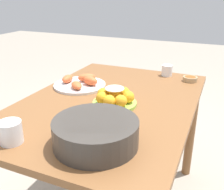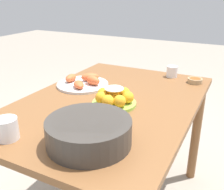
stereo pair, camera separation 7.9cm
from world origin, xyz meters
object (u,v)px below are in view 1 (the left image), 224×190
sauce_bowl (190,79)px  cup_near (11,132)px  cup_far (167,70)px  dining_table (110,119)px  cake_plate (114,98)px  serving_bowl (96,132)px  seafood_platter (80,83)px

sauce_bowl → cup_near: (0.99, -0.51, 0.03)m
cup_near → cup_far: size_ratio=1.20×
dining_table → sauce_bowl: size_ratio=13.95×
cake_plate → cup_far: bearing=167.1°
cup_far → cup_near: bearing=-18.4°
cup_near → sauce_bowl: bearing=152.9°
serving_bowl → sauce_bowl: (-0.88, 0.21, -0.04)m
seafood_platter → cake_plate: bearing=59.7°
cake_plate → sauce_bowl: 0.60m
serving_bowl → cup_near: serving_bowl is taller
cake_plate → serving_bowl: (0.36, 0.08, 0.01)m
seafood_platter → cup_near: (0.64, 0.07, 0.02)m
dining_table → cup_near: bearing=-18.3°
cup_near → cup_far: cup_near is taller
dining_table → sauce_bowl: bearing=144.7°
dining_table → sauce_bowl: 0.60m
cake_plate → sauce_bowl: size_ratio=2.46×
seafood_platter → cup_near: size_ratio=3.55×
cake_plate → seafood_platter: cake_plate is taller
cake_plate → serving_bowl: 0.36m
sauce_bowl → seafood_platter: size_ratio=0.29×
sauce_bowl → cup_far: cup_far is taller
sauce_bowl → cake_plate: bearing=-29.1°
dining_table → seafood_platter: bearing=-117.0°
sauce_bowl → cup_far: bearing=-109.2°
dining_table → cup_near: cup_near is taller
seafood_platter → dining_table: bearing=63.0°
cake_plate → cup_near: (0.47, -0.22, 0.00)m
dining_table → cake_plate: cake_plate is taller
cake_plate → cup_far: size_ratio=3.04×
seafood_platter → cup_near: cup_near is taller
cup_near → cup_far: 1.10m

